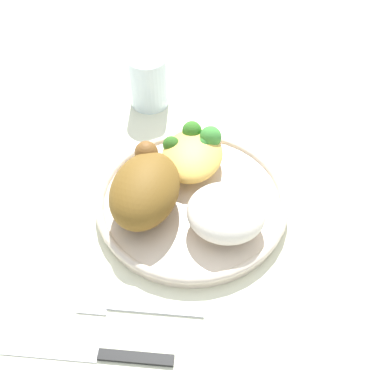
{
  "coord_description": "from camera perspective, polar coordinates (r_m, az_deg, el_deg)",
  "views": [
    {
      "loc": [
        -0.4,
        -0.1,
        0.51
      ],
      "look_at": [
        0.0,
        0.0,
        0.03
      ],
      "focal_mm": 47.16,
      "sensor_mm": 36.0,
      "label": 1
    }
  ],
  "objects": [
    {
      "name": "rice_pile",
      "position": [
        0.6,
        3.87,
        -2.35
      ],
      "size": [
        0.09,
        0.09,
        0.05
      ],
      "primitive_type": "ellipsoid",
      "color": "white",
      "rests_on": "plate"
    },
    {
      "name": "water_glass",
      "position": [
        0.79,
        -4.94,
        12.42
      ],
      "size": [
        0.06,
        0.06,
        0.08
      ],
      "primitive_type": "cylinder",
      "color": "silver",
      "rests_on": "ground_plane"
    },
    {
      "name": "fork",
      "position": [
        0.58,
        -6.75,
        -12.87
      ],
      "size": [
        0.04,
        0.14,
        0.01
      ],
      "color": "silver",
      "rests_on": "ground_plane"
    },
    {
      "name": "knife",
      "position": [
        0.56,
        -10.45,
        -17.56
      ],
      "size": [
        0.04,
        0.19,
        0.01
      ],
      "color": "black",
      "rests_on": "ground_plane"
    },
    {
      "name": "ground_plane",
      "position": [
        0.66,
        -0.0,
        -1.78
      ],
      "size": [
        2.0,
        2.0,
        0.0
      ],
      "primitive_type": "plane",
      "color": "#E9E8C8"
    },
    {
      "name": "roasted_chicken",
      "position": [
        0.61,
        -5.34,
        0.39
      ],
      "size": [
        0.12,
        0.08,
        0.06
      ],
      "color": "brown",
      "rests_on": "plate"
    },
    {
      "name": "mac_cheese_with_broccoli",
      "position": [
        0.67,
        0.14,
        4.59
      ],
      "size": [
        0.1,
        0.08,
        0.04
      ],
      "color": "#F3BF55",
      "rests_on": "plate"
    },
    {
      "name": "plate",
      "position": [
        0.65,
        -0.0,
        -1.15
      ],
      "size": [
        0.25,
        0.25,
        0.02
      ],
      "color": "beige",
      "rests_on": "ground_plane"
    }
  ]
}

